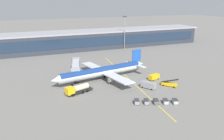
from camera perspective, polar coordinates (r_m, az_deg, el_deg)
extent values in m
plane|color=slate|center=(100.88, 2.70, -2.66)|extent=(700.00, 700.00, 0.00)
cube|color=yellow|center=(104.06, 3.97, -2.06)|extent=(10.32, 79.41, 0.01)
cube|color=#2D333D|center=(164.59, -11.27, 6.64)|extent=(202.80, 21.79, 11.36)
cube|color=#1E2D42|center=(153.94, -10.40, 6.23)|extent=(196.71, 0.16, 6.36)
cube|color=#99999E|center=(163.66, -11.39, 8.77)|extent=(206.85, 22.23, 1.00)
cylinder|color=silver|center=(101.22, -2.46, -0.41)|extent=(38.61, 10.38, 3.74)
cylinder|color=navy|center=(101.13, -2.46, -0.22)|extent=(37.82, 10.10, 3.59)
cone|color=silver|center=(92.96, -13.43, -2.43)|extent=(4.30, 4.15, 3.55)
cone|color=silver|center=(112.71, 6.64, 1.47)|extent=(4.97, 3.91, 3.18)
cube|color=#1E51B2|center=(110.43, 5.92, 3.48)|extent=(4.85, 1.20, 5.61)
cube|color=silver|center=(108.35, 6.89, 0.94)|extent=(3.01, 6.24, 0.24)
cube|color=silver|center=(113.95, 4.48, 1.80)|extent=(3.01, 6.24, 0.24)
cube|color=silver|center=(94.08, 1.44, -1.91)|extent=(7.54, 16.78, 0.40)
cube|color=silver|center=(110.33, -4.44, 0.85)|extent=(7.54, 16.78, 0.40)
cylinder|color=#939399|center=(96.27, -0.04, -2.30)|extent=(3.19, 2.53, 2.06)
cylinder|color=#939399|center=(107.79, -4.14, -0.26)|extent=(3.19, 2.53, 2.06)
cylinder|color=black|center=(96.27, -9.56, -3.52)|extent=(1.05, 0.57, 1.00)
cylinder|color=slate|center=(95.97, -9.58, -3.02)|extent=(0.20, 0.20, 1.79)
cylinder|color=black|center=(101.97, -0.84, -2.13)|extent=(1.05, 0.57, 1.00)
cylinder|color=slate|center=(101.69, -0.84, -1.65)|extent=(0.20, 0.20, 1.79)
cylinder|color=black|center=(104.69, -1.82, -1.63)|extent=(1.05, 0.57, 1.00)
cylinder|color=slate|center=(104.41, -1.83, -1.16)|extent=(0.20, 0.20, 1.79)
cube|color=#B2B7BC|center=(106.15, -8.69, 0.95)|extent=(7.60, 18.06, 2.80)
cube|color=#232328|center=(106.15, -8.66, 0.96)|extent=(6.96, 15.33, 1.54)
cube|color=#9EA3A8|center=(97.55, -8.72, -0.45)|extent=(4.31, 4.03, 2.94)
cylinder|color=#4C4C51|center=(98.52, -8.64, -2.22)|extent=(0.70, 0.70, 3.56)
cube|color=#262628|center=(99.05, -8.60, -3.11)|extent=(2.21, 2.21, 0.30)
cylinder|color=gray|center=(114.80, -8.66, 2.15)|extent=(3.90, 3.90, 3.08)
cylinder|color=gray|center=(115.62, -8.59, 0.62)|extent=(1.80, 1.80, 3.56)
cube|color=#232326|center=(88.84, -7.63, -5.00)|extent=(10.27, 5.61, 0.50)
cube|color=yellow|center=(86.18, -10.08, -4.92)|extent=(3.46, 3.27, 2.50)
cube|color=black|center=(85.40, -10.81, -4.80)|extent=(0.90, 2.23, 1.12)
cylinder|color=beige|center=(88.51, -7.52, -4.15)|extent=(6.39, 4.03, 2.20)
cylinder|color=black|center=(86.07, -9.29, -5.98)|extent=(1.06, 0.66, 1.00)
cylinder|color=black|center=(87.95, -10.14, -5.53)|extent=(1.06, 0.66, 1.00)
cylinder|color=black|center=(88.18, -7.03, -5.32)|extent=(1.06, 0.66, 1.00)
cylinder|color=black|center=(90.01, -7.90, -4.89)|extent=(1.06, 0.66, 1.00)
cylinder|color=black|center=(89.30, -5.92, -5.00)|extent=(1.06, 0.66, 1.00)
cylinder|color=black|center=(91.11, -6.81, -4.58)|extent=(1.06, 0.66, 1.00)
cube|color=yellow|center=(97.32, 13.61, -3.32)|extent=(5.19, 5.90, 1.10)
cube|color=black|center=(96.84, 13.67, -2.52)|extent=(5.29, 6.26, 2.38)
cylinder|color=black|center=(97.24, 12.26, -3.59)|extent=(0.57, 0.63, 0.60)
cylinder|color=black|center=(98.79, 12.55, -3.29)|extent=(0.57, 0.63, 0.60)
cylinder|color=black|center=(96.24, 14.65, -3.98)|extent=(0.57, 0.63, 0.60)
cylinder|color=black|center=(97.81, 14.91, -3.66)|extent=(0.57, 0.63, 0.60)
cube|color=gray|center=(93.29, 8.75, -3.55)|extent=(4.81, 6.19, 2.20)
cube|color=black|center=(92.51, 9.54, -3.51)|extent=(2.79, 2.78, 0.66)
cylinder|color=black|center=(93.63, 10.11, -4.26)|extent=(0.51, 0.65, 0.60)
cylinder|color=black|center=(91.92, 9.50, -4.64)|extent=(0.51, 0.65, 0.60)
cylinder|color=black|center=(95.45, 7.96, -3.75)|extent=(0.51, 0.65, 0.60)
cylinder|color=black|center=(93.76, 7.32, -4.11)|extent=(0.51, 0.65, 0.60)
cube|color=yellow|center=(103.69, 10.05, -1.60)|extent=(5.40, 3.49, 2.00)
cube|color=black|center=(102.66, 9.61, -1.56)|extent=(2.23, 2.32, 0.60)
cylinder|color=black|center=(102.15, 9.80, -2.46)|extent=(0.65, 0.42, 0.60)
cylinder|color=black|center=(103.29, 9.00, -2.21)|extent=(0.65, 0.42, 0.60)
cylinder|color=black|center=(104.75, 11.03, -2.05)|extent=(0.65, 0.42, 0.60)
cylinder|color=black|center=(105.86, 10.24, -1.80)|extent=(0.65, 0.42, 0.60)
cube|color=gray|center=(79.61, 5.94, -7.59)|extent=(2.37, 2.97, 1.10)
cube|color=#333338|center=(79.33, 5.96, -7.13)|extent=(2.42, 3.03, 0.10)
cylinder|color=black|center=(80.69, 5.31, -7.66)|extent=(0.25, 0.38, 0.36)
cylinder|color=black|center=(80.87, 6.38, -7.64)|extent=(0.25, 0.38, 0.36)
cylinder|color=black|center=(78.81, 5.48, -8.28)|extent=(0.25, 0.38, 0.36)
cylinder|color=black|center=(78.99, 6.57, -8.25)|extent=(0.25, 0.38, 0.36)
cube|color=gray|center=(80.05, 8.24, -7.54)|extent=(2.37, 2.97, 1.10)
cube|color=#333338|center=(79.77, 8.26, -7.08)|extent=(2.42, 3.03, 0.10)
cylinder|color=black|center=(81.10, 7.58, -7.61)|extent=(0.25, 0.38, 0.36)
cylinder|color=black|center=(81.33, 8.63, -7.58)|extent=(0.25, 0.38, 0.36)
cylinder|color=black|center=(79.23, 7.80, -8.22)|extent=(0.25, 0.38, 0.36)
cylinder|color=black|center=(79.47, 8.88, -8.19)|extent=(0.25, 0.38, 0.36)
cube|color=#595B60|center=(80.62, 10.50, -7.47)|extent=(2.37, 2.97, 1.10)
cube|color=#333338|center=(80.35, 10.53, -7.02)|extent=(2.42, 3.03, 0.10)
cylinder|color=black|center=(81.63, 9.82, -7.55)|extent=(0.25, 0.38, 0.36)
cylinder|color=black|center=(81.93, 10.86, -7.51)|extent=(0.25, 0.38, 0.36)
cylinder|color=black|center=(79.78, 10.09, -8.15)|extent=(0.25, 0.38, 0.36)
cylinder|color=black|center=(80.08, 11.16, -8.12)|extent=(0.25, 0.38, 0.36)
cube|color=#B2B7BC|center=(81.32, 12.73, -7.40)|extent=(2.37, 2.97, 1.10)
cube|color=#333338|center=(81.04, 12.76, -6.94)|extent=(2.42, 3.03, 0.10)
cylinder|color=black|center=(82.29, 12.03, -7.47)|extent=(0.25, 0.38, 0.36)
cylinder|color=black|center=(82.64, 13.05, -7.44)|extent=(0.25, 0.38, 0.36)
cylinder|color=black|center=(80.45, 12.35, -8.07)|extent=(0.25, 0.38, 0.36)
cylinder|color=black|center=(80.80, 13.40, -8.03)|extent=(0.25, 0.38, 0.36)
cube|color=#B2B7BC|center=(82.13, 14.92, -7.31)|extent=(2.37, 2.97, 1.10)
cube|color=#333338|center=(81.85, 14.95, -6.86)|extent=(2.42, 3.03, 0.10)
cylinder|color=black|center=(83.06, 14.20, -7.39)|extent=(0.25, 0.38, 0.36)
cylinder|color=black|center=(83.46, 15.20, -7.35)|extent=(0.25, 0.38, 0.36)
cylinder|color=black|center=(81.24, 14.57, -7.98)|extent=(0.25, 0.38, 0.36)
cylinder|color=black|center=(81.65, 15.59, -7.93)|extent=(0.25, 0.38, 0.36)
cylinder|color=gray|center=(165.15, 3.03, 8.78)|extent=(0.44, 0.44, 21.70)
cube|color=#333338|center=(164.00, 3.09, 12.68)|extent=(2.80, 0.50, 0.80)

